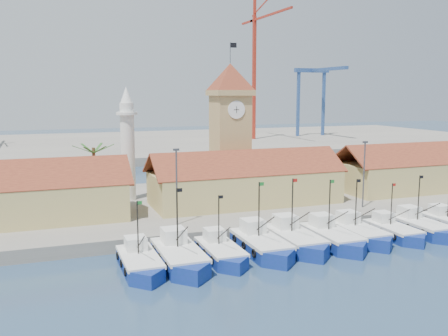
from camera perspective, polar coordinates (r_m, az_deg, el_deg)
name	(u,v)px	position (r m, az deg, el deg)	size (l,w,h in m)	color
ground	(318,256)	(53.89, 10.69, -9.86)	(400.00, 400.00, 0.00)	navy
quay	(235,202)	(74.54, 1.23, -3.93)	(140.00, 32.00, 1.50)	gray
terminal	(134,145)	(156.84, -10.28, 2.64)	(240.00, 80.00, 2.00)	gray
boat_0	(140,264)	(49.10, -9.54, -10.78)	(3.43, 9.41, 7.12)	navy
boat_1	(180,258)	(49.92, -5.01, -10.24)	(3.91, 10.72, 8.11)	navy
boat_2	(222,253)	(51.53, -0.28, -9.73)	(3.36, 9.22, 6.97)	navy
boat_3	(262,246)	(53.61, 4.40, -8.90)	(3.86, 10.57, 8.00)	navy
boat_4	(296,241)	(55.77, 8.21, -8.26)	(3.89, 10.66, 8.07)	navy
boat_5	(333,239)	(57.45, 12.35, -7.90)	(3.74, 10.24, 7.75)	navy
boat_6	(359,234)	(60.07, 15.23, -7.31)	(3.61, 9.89, 7.48)	navy
boat_7	(395,232)	(62.38, 18.93, -6.95)	(3.26, 8.94, 6.76)	navy
boat_8	(422,228)	(65.16, 21.71, -6.38)	(3.60, 9.85, 7.46)	navy
hall_center	(245,186)	(70.26, 2.43, -2.02)	(27.04, 10.13, 7.61)	tan
hall_right	(427,173)	(87.50, 22.18, -0.54)	(31.20, 10.13, 7.61)	tan
clock_tower	(230,126)	(74.79, 0.70, 4.80)	(5.80, 5.80, 22.70)	tan
minaret	(128,143)	(73.04, -10.95, 2.79)	(3.00, 3.00, 16.30)	silver
palm_tree	(94,171)	(70.88, -14.60, -0.34)	(5.60, 5.03, 8.39)	brown
lamp_posts	(273,177)	(62.83, 5.66, -1.01)	(80.70, 0.25, 9.03)	#3F3F44
crane_red_right	(256,59)	(161.05, 3.71, 12.35)	(1.00, 35.02, 45.57)	#A72819
gantry	(316,83)	(174.55, 10.52, 9.49)	(13.00, 22.00, 23.20)	#2C4B87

